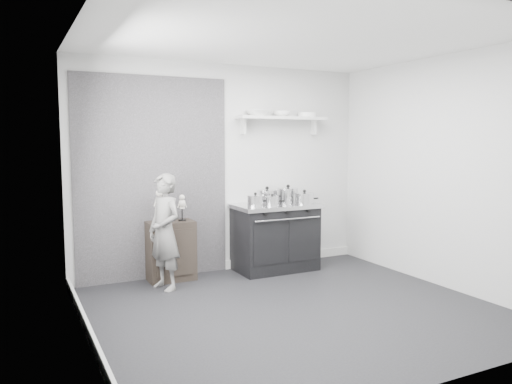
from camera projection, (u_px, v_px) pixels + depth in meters
ground at (294, 310)px, 5.09m from camera, size 4.00×4.00×0.00m
room_shell at (280, 149)px, 5.01m from camera, size 4.02×3.62×2.71m
wall_shelf at (282, 119)px, 6.73m from camera, size 1.30×0.26×0.24m
stove at (275, 237)px, 6.62m from camera, size 1.11×0.69×0.89m
side_cabinet at (171, 251)px, 6.13m from camera, size 0.56×0.33×0.73m
child at (165, 232)px, 5.73m from camera, size 0.47×0.57×1.35m
pot_front_left at (255, 201)px, 6.33m from camera, size 0.30×0.22×0.18m
pot_back_left at (267, 196)px, 6.67m from camera, size 0.36×0.28×0.22m
pot_back_right at (288, 195)px, 6.78m from camera, size 0.36×0.28×0.24m
pot_front_right at (304, 198)px, 6.53m from camera, size 0.34×0.25×0.19m
pot_front_center at (272, 201)px, 6.37m from camera, size 0.27×0.18×0.15m
skeleton_full at (160, 203)px, 6.01m from camera, size 0.13×0.08×0.46m
skeleton_torso at (182, 206)px, 6.14m from camera, size 0.10×0.07×0.37m
bowl_large at (258, 113)px, 6.55m from camera, size 0.30×0.30×0.07m
bowl_small at (282, 114)px, 6.71m from camera, size 0.23×0.23×0.07m
plate_stack at (307, 115)px, 6.89m from camera, size 0.26×0.26×0.06m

